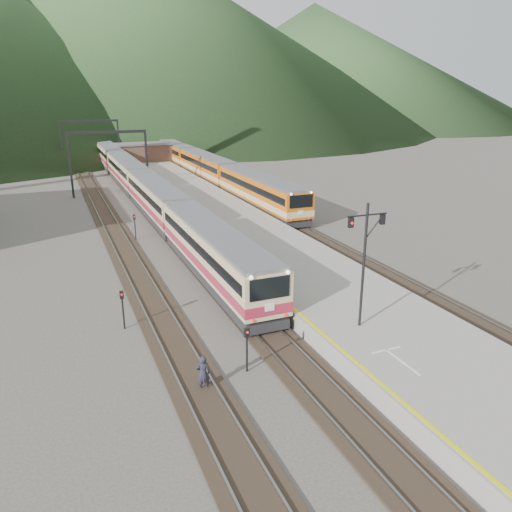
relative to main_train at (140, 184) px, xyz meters
name	(u,v)px	position (x,y,z in m)	size (l,w,h in m)	color
ground	(422,500)	(0.00, -50.69, -1.94)	(400.00, 400.00, 0.00)	#47423D
track_main	(160,219)	(0.00, -10.69, -1.87)	(2.60, 200.00, 0.23)	black
track_far	(110,224)	(-5.00, -10.69, -1.87)	(2.60, 200.00, 0.23)	black
track_second	(262,210)	(11.50, -10.69, -1.87)	(2.60, 200.00, 0.23)	black
platform	(218,214)	(5.60, -12.69, -1.44)	(8.00, 100.00, 1.00)	gray
gantry_near	(108,151)	(-2.85, 4.31, 3.65)	(9.55, 0.25, 8.00)	black
gantry_far	(90,135)	(-2.85, 29.31, 3.65)	(9.55, 0.25, 8.00)	black
station_shed	(144,152)	(5.60, 27.31, 0.63)	(9.40, 4.40, 3.10)	#50372D
hill_b	(130,30)	(30.00, 179.31, 35.56)	(220.00, 220.00, 75.00)	#274523
hill_c	(313,62)	(110.00, 159.31, 23.06)	(160.00, 160.00, 50.00)	#274523
main_train	(140,184)	(0.00, 0.00, 0.00)	(2.80, 76.73, 3.41)	tan
second_train	(207,167)	(11.50, 10.07, 0.07)	(2.91, 59.76, 3.56)	#C05B0E
signal_mast	(365,253)	(4.10, -40.77, 3.07)	(2.20, 0.23, 6.54)	black
short_signal_a	(247,344)	(-2.41, -41.18, -0.47)	(0.25, 0.21, 2.27)	black
short_signal_b	(135,224)	(-3.50, -16.84, -0.47)	(0.24, 0.19, 2.27)	black
short_signal_c	(123,305)	(-7.11, -34.40, -0.47)	(0.23, 0.17, 2.27)	black
worker	(203,373)	(-4.76, -41.87, -1.09)	(0.62, 0.40, 1.69)	#21202F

